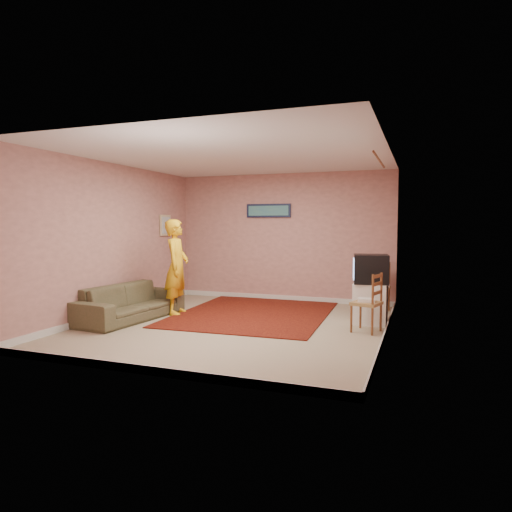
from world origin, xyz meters
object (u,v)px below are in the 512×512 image
(chair_b, at_px, (366,296))
(person, at_px, (177,267))
(crt_tv, at_px, (371,269))
(sofa, at_px, (131,302))
(tv_cabinet, at_px, (370,304))
(chair_a, at_px, (378,281))

(chair_b, height_order, person, person)
(crt_tv, xyz_separation_m, person, (-3.27, -0.34, -0.04))
(person, bearing_deg, crt_tv, -96.95)
(sofa, height_order, person, person)
(tv_cabinet, xyz_separation_m, person, (-3.27, -0.34, 0.51))
(chair_b, bearing_deg, person, -78.53)
(crt_tv, height_order, person, person)
(tv_cabinet, bearing_deg, sofa, -164.71)
(person, bearing_deg, tv_cabinet, -96.95)
(tv_cabinet, distance_m, person, 3.33)
(tv_cabinet, xyz_separation_m, chair_b, (0.00, -0.57, 0.21))
(sofa, bearing_deg, crt_tv, -68.92)
(chair_a, xyz_separation_m, person, (-3.28, -1.42, 0.28))
(crt_tv, bearing_deg, tv_cabinet, 0.00)
(chair_a, bearing_deg, chair_b, -84.09)
(tv_cabinet, height_order, chair_a, chair_a)
(tv_cabinet, relative_size, chair_b, 1.35)
(chair_a, relative_size, sofa, 0.25)
(chair_b, distance_m, sofa, 3.79)
(chair_a, relative_size, chair_b, 1.02)
(chair_b, bearing_deg, chair_a, -164.77)
(chair_b, relative_size, person, 0.29)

